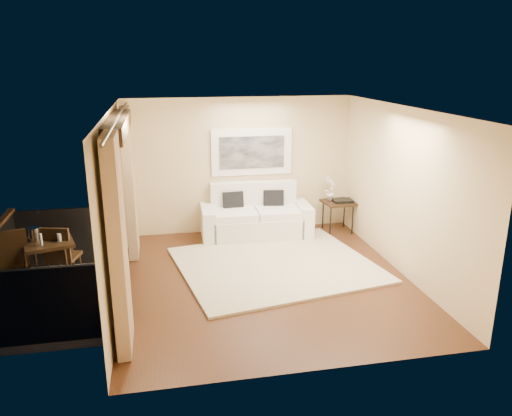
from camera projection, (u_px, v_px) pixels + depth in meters
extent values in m
plane|color=#4C2A16|center=(266.00, 279.00, 8.02)|extent=(5.00, 5.00, 0.00)
plane|color=white|center=(267.00, 109.00, 7.24)|extent=(5.00, 5.00, 0.00)
plane|color=beige|center=(240.00, 166.00, 9.98)|extent=(4.50, 0.00, 4.50)
plane|color=beige|center=(317.00, 261.00, 5.29)|extent=(4.50, 0.00, 4.50)
plane|color=beige|center=(402.00, 191.00, 8.05)|extent=(0.00, 5.00, 5.00)
plane|color=beige|center=(122.00, 178.00, 8.95)|extent=(0.00, 2.70, 2.70)
plane|color=beige|center=(103.00, 254.00, 5.48)|extent=(0.00, 2.70, 2.70)
plane|color=beige|center=(108.00, 123.00, 6.87)|extent=(0.00, 2.40, 2.40)
cube|color=black|center=(117.00, 125.00, 6.90)|extent=(0.28, 2.40, 0.22)
cube|color=#605B56|center=(60.00, 300.00, 7.45)|extent=(1.80, 2.60, 0.12)
cube|color=black|center=(70.00, 237.00, 8.48)|extent=(1.80, 0.06, 1.00)
cube|color=black|center=(37.00, 307.00, 6.10)|extent=(1.80, 0.06, 1.00)
cube|color=tan|center=(130.00, 183.00, 8.70)|extent=(0.16, 0.75, 2.62)
cube|color=tan|center=(118.00, 246.00, 5.79)|extent=(0.16, 0.75, 2.62)
cylinder|color=#4C473F|center=(118.00, 117.00, 6.87)|extent=(0.04, 4.80, 0.04)
cube|color=white|center=(252.00, 152.00, 9.92)|extent=(1.62, 0.05, 0.92)
cube|color=black|center=(252.00, 152.00, 9.89)|extent=(1.30, 0.02, 0.64)
cube|color=beige|center=(276.00, 265.00, 8.54)|extent=(3.60, 3.27, 0.04)
cube|color=white|center=(256.00, 226.00, 9.90)|extent=(1.77, 0.98, 0.43)
cube|color=white|center=(253.00, 202.00, 10.13)|extent=(1.74, 0.28, 0.84)
cube|color=white|center=(208.00, 224.00, 9.73)|extent=(0.28, 0.93, 0.63)
cube|color=white|center=(303.00, 219.00, 10.02)|extent=(0.28, 0.93, 0.63)
cube|color=white|center=(235.00, 214.00, 9.73)|extent=(0.85, 0.85, 0.14)
cube|color=white|center=(277.00, 212.00, 9.86)|extent=(0.85, 0.85, 0.14)
cube|color=black|center=(233.00, 202.00, 9.90)|extent=(0.42, 0.21, 0.42)
cube|color=black|center=(274.00, 200.00, 10.02)|extent=(0.43, 0.25, 0.42)
cube|color=black|center=(338.00, 202.00, 10.08)|extent=(0.64, 0.64, 0.04)
cylinder|color=black|center=(330.00, 222.00, 9.91)|extent=(0.03, 0.03, 0.59)
cylinder|color=black|center=(353.00, 220.00, 10.00)|extent=(0.03, 0.03, 0.59)
cylinder|color=black|center=(323.00, 215.00, 10.35)|extent=(0.03, 0.03, 0.59)
cylinder|color=black|center=(344.00, 213.00, 10.44)|extent=(0.03, 0.03, 0.59)
cube|color=black|center=(343.00, 201.00, 10.05)|extent=(0.39, 0.29, 0.05)
imported|color=white|center=(330.00, 188.00, 10.07)|extent=(0.31, 0.32, 0.51)
cube|color=black|center=(48.00, 243.00, 7.44)|extent=(0.84, 0.84, 0.05)
cylinder|color=black|center=(28.00, 276.00, 7.24)|extent=(0.04, 0.04, 0.74)
cylinder|color=black|center=(68.00, 273.00, 7.35)|extent=(0.04, 0.04, 0.74)
cylinder|color=black|center=(36.00, 262.00, 7.76)|extent=(0.04, 0.04, 0.74)
cylinder|color=black|center=(73.00, 259.00, 7.86)|extent=(0.04, 0.04, 0.74)
cube|color=black|center=(64.00, 257.00, 7.74)|extent=(0.53, 0.53, 0.05)
cube|color=black|center=(56.00, 246.00, 7.48)|extent=(0.43, 0.16, 0.56)
cylinder|color=black|center=(81.00, 267.00, 7.96)|extent=(0.03, 0.03, 0.44)
cylinder|color=black|center=(60.00, 266.00, 7.99)|extent=(0.03, 0.03, 0.44)
cylinder|color=black|center=(72.00, 276.00, 7.63)|extent=(0.03, 0.03, 0.44)
cylinder|color=black|center=(50.00, 275.00, 7.66)|extent=(0.03, 0.03, 0.44)
cube|color=black|center=(14.00, 273.00, 7.06)|extent=(0.56, 0.56, 0.05)
cube|color=black|center=(11.00, 250.00, 7.16)|extent=(0.46, 0.17, 0.60)
cylinder|color=black|center=(2.00, 298.00, 6.90)|extent=(0.03, 0.03, 0.47)
cylinder|color=black|center=(31.00, 292.00, 7.06)|extent=(0.03, 0.03, 0.47)
cylinder|color=black|center=(2.00, 287.00, 7.22)|extent=(0.03, 0.03, 0.47)
cylinder|color=black|center=(30.00, 282.00, 7.37)|extent=(0.03, 0.03, 0.47)
cylinder|color=white|center=(35.00, 234.00, 7.43)|extent=(0.18, 0.18, 0.20)
cylinder|color=red|center=(53.00, 235.00, 7.57)|extent=(0.06, 0.06, 0.07)
cylinder|color=white|center=(41.00, 239.00, 7.23)|extent=(0.04, 0.04, 0.18)
cylinder|color=white|center=(59.00, 237.00, 7.39)|extent=(0.06, 0.06, 0.12)
cylinder|color=white|center=(57.00, 236.00, 7.45)|extent=(0.06, 0.06, 0.12)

